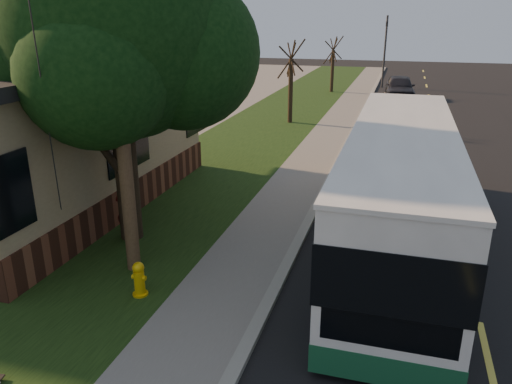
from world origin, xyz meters
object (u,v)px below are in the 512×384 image
traffic_signal (385,47)px  dumpster (130,145)px  leafy_tree (118,30)px  skateboarder (126,209)px  fire_hydrant (139,279)px  transit_bus (399,185)px  distant_car (400,87)px  bare_tree_near (291,83)px  bare_tree_far (333,65)px  utility_pole (115,61)px

traffic_signal → dumpster: 26.73m
leafy_tree → dumpster: size_ratio=4.53×
traffic_signal → skateboarder: (-4.82, -31.52, -2.34)m
skateboarder → fire_hydrant: bearing=127.7°
transit_bus → distant_car: 24.32m
traffic_signal → transit_bus: (1.82, -29.95, -1.56)m
leafy_tree → bare_tree_near: leafy_tree is taller
transit_bus → distant_car: transit_bus is taller
bare_tree_far → distant_car: 5.34m
fire_hydrant → distant_car: (4.54, 28.36, 0.36)m
utility_pole → skateboarder: size_ratio=5.98×
fire_hydrant → dumpster: bearing=120.7°
traffic_signal → dumpster: traffic_signal is taller
bare_tree_near → skateboarder: bare_tree_near is taller
bare_tree_near → distant_car: size_ratio=0.92×
fire_hydrant → bare_tree_near: bare_tree_near is taller
traffic_signal → distant_car: bearing=-75.7°
bare_tree_near → traffic_signal: (4.00, 16.00, 1.01)m
skateboarder → bare_tree_far: bearing=-89.7°
fire_hydrant → skateboarder: size_ratio=0.49×
traffic_signal → transit_bus: 30.05m
fire_hydrant → utility_pole: utility_pole is taller
bare_tree_near → distant_car: bearing=62.3°
skateboarder → dumpster: (-3.45, 6.21, -0.07)m
bare_tree_far → distant_car: bare_tree_far is taller
bare_tree_far → transit_bus: bearing=-78.4°
bare_tree_far → traffic_signal: size_ratio=0.73×
leafy_tree → skateboarder: 4.34m
dumpster → distant_car: size_ratio=0.37×
distant_car → skateboarder: bearing=-107.7°
bare_tree_far → transit_bus: bare_tree_far is taller
leafy_tree → distant_car: bearing=76.6°
utility_pole → skateboarder: bearing=124.1°
skateboarder → dumpster: size_ratio=0.88×
bare_tree_far → skateboarder: bearing=-92.7°
utility_pole → transit_bus: bearing=28.5°
bare_tree_far → dumpster: 21.87m
fire_hydrant → dumpster: 10.12m
traffic_signal → distant_car: size_ratio=1.18×
bare_tree_near → skateboarder: size_ratio=2.84×
traffic_signal → transit_bus: size_ratio=0.50×
leafy_tree → bare_tree_far: 27.56m
utility_pole → skateboarder: (-1.01, 1.49, -3.80)m
distant_car → traffic_signal: bearing=100.2°
bare_tree_far → skateboarder: bare_tree_far is taller
fire_hydrant → utility_pole: 4.37m
fire_hydrant → skateboarder: bearing=124.6°
bare_tree_far → transit_bus: 26.49m
leafy_tree → bare_tree_near: (0.67, 15.35, -3.02)m
bare_tree_near → skateboarder: 15.59m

